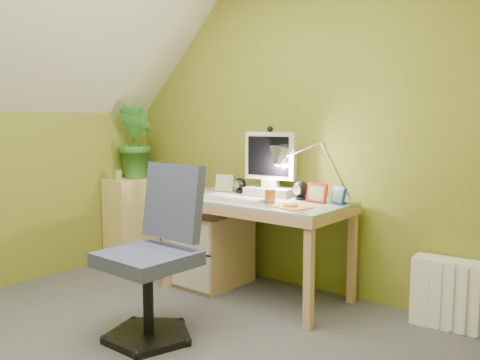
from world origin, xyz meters
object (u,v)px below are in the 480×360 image
Objects in this scene: desk_lamp at (326,158)px; side_ledge at (131,219)px; task_chair at (147,256)px; radiator at (449,293)px; potted_plant at (137,142)px; desk at (255,247)px; monitor at (271,161)px.

desk_lamp reaches higher than side_ledge.
task_chair is 2.35× the size of radiator.
desk_lamp is 0.81× the size of side_ledge.
desk_lamp is 1.35m from task_chair.
potted_plant reaches higher than desk_lamp.
desk_lamp is (0.45, 0.18, 0.64)m from desk.
desk_lamp reaches higher than radiator.
desk_lamp reaches higher than desk.
potted_plant is at bearing -173.27° from desk_lamp.
desk_lamp is at bearing 21.61° from desk.
monitor is at bearing 3.70° from potted_plant.
task_chair is at bearing -36.37° from side_ledge.
side_ledge is at bearing 178.12° from desk.
desk is at bearing -3.83° from potted_plant.
radiator is at bearing -5.78° from monitor.
monitor is 1.24m from task_chair.
desk is at bearing -154.25° from desk_lamp.
side_ledge is 0.69m from potted_plant.
potted_plant is at bearing 175.98° from desk.
desk_lamp is at bearing 4.27° from side_ledge.
desk is 1.54m from potted_plant.
monitor is 0.69× the size of side_ledge.
desk is 1.33× the size of task_chair.
potted_plant reaches higher than radiator.
desk reaches higher than radiator.
task_chair is (1.38, -1.01, 0.12)m from side_ledge.
monitor reaches higher than side_ledge.
task_chair reaches higher than radiator.
desk_lamp is at bearing 2.79° from potted_plant.
monitor reaches higher than task_chair.
radiator is (0.80, 0.09, -0.78)m from desk_lamp.
side_ledge is (-1.86, -0.14, -0.63)m from desk_lamp.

